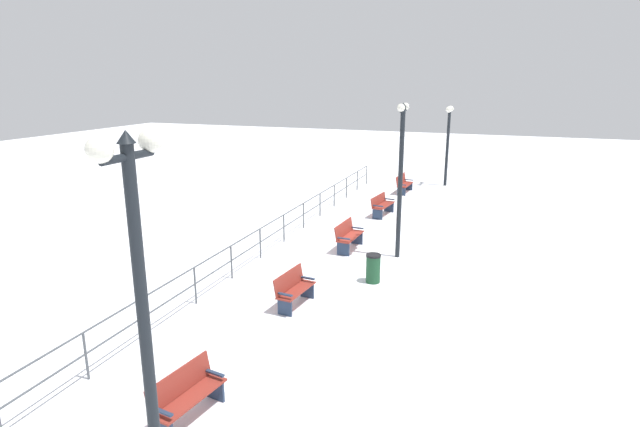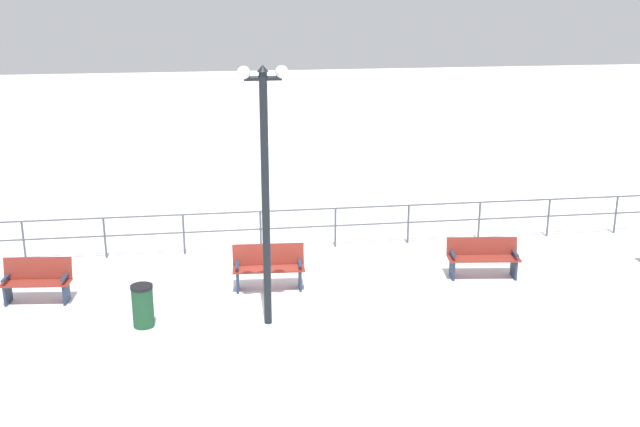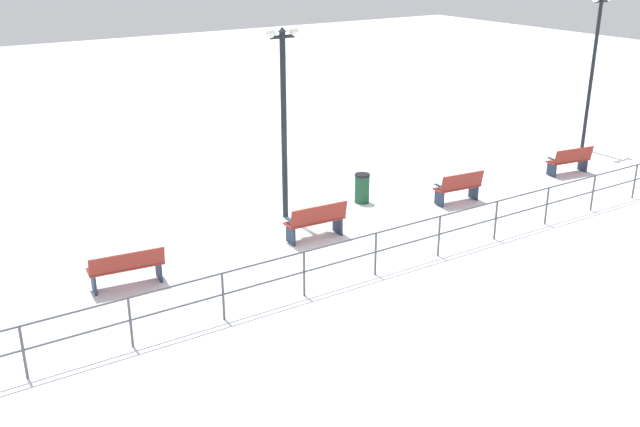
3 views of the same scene
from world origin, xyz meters
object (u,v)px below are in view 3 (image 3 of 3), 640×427
Objects in this scene: lamppost_middle at (284,104)px; trash_bin at (362,188)px; bench_nearest at (570,160)px; bench_second at (459,187)px; bench_third at (316,221)px; lamppost_near at (594,54)px; bench_fourth at (126,267)px.

trash_bin is (-0.20, -2.39, -2.64)m from lamppost_middle.
bench_second is (-0.06, 4.80, 0.02)m from bench_nearest.
lamppost_near reaches higher than bench_third.
trash_bin is (1.55, -2.55, -0.07)m from bench_third.
bench_fourth is (0.01, 4.81, -0.03)m from bench_third.
lamppost_near is (1.75, -17.18, 2.87)m from bench_fourth.
bench_nearest is 0.29× the size of lamppost_near.
bench_second is at bearing 99.27° from bench_nearest.
lamppost_middle is at bearing 85.17° from trash_bin.
bench_second is 0.88× the size of bench_fourth.
trash_bin is (-0.20, 9.82, -2.91)m from lamppost_near.
bench_third reaches higher than trash_bin.
bench_third is 0.30× the size of lamppost_near.
bench_fourth is 7.51m from trash_bin.
bench_fourth is at bearing 93.23° from bench_third.
lamppost_middle is 5.91× the size of trash_bin.
bench_nearest is 0.93× the size of bench_fourth.
trash_bin is at bearing 61.97° from bench_second.
lamppost_middle is (0.00, 12.21, -0.27)m from lamppost_near.
bench_nearest is 0.97× the size of bench_third.
bench_third reaches higher than bench_fourth.
lamppost_middle is at bearing 90.00° from lamppost_near.
lamppost_near is at bearing -90.00° from lamppost_middle.
trash_bin is (1.45, 7.06, -0.03)m from bench_nearest.
bench_second is at bearing -110.30° from lamppost_middle.
bench_third is 12.81m from lamppost_near.
lamppost_near is 6.26× the size of trash_bin.
bench_second is 1.70× the size of trash_bin.
bench_third is at bearing 99.12° from bench_nearest.
bench_nearest is 1.06× the size of bench_second.
lamppost_middle reaches higher than trash_bin.
bench_fourth is at bearing 95.81° from lamppost_near.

